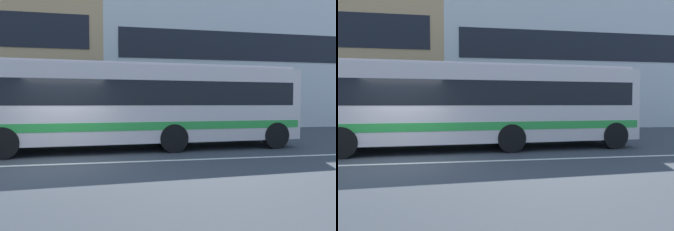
% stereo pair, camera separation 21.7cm
% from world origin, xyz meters
% --- Properties ---
extents(ground_plane, '(160.00, 160.00, 0.00)m').
position_xyz_m(ground_plane, '(0.00, 0.00, 0.00)').
color(ground_plane, '#393D44').
extents(lane_centre_line, '(60.00, 0.16, 0.01)m').
position_xyz_m(lane_centre_line, '(0.00, 0.00, 0.00)').
color(lane_centre_line, silver).
rests_on(lane_centre_line, ground_plane).
extents(hedge_row_far, '(22.68, 1.10, 0.87)m').
position_xyz_m(hedge_row_far, '(-0.84, 6.35, 0.43)').
color(hedge_row_far, '#1B511B').
rests_on(hedge_row_far, ground_plane).
extents(apartment_block_right, '(23.23, 9.28, 9.74)m').
position_xyz_m(apartment_block_right, '(12.43, 14.99, 4.87)').
color(apartment_block_right, silver).
rests_on(apartment_block_right, ground_plane).
extents(transit_bus, '(11.55, 3.16, 3.13)m').
position_xyz_m(transit_bus, '(2.80, 2.50, 1.73)').
color(transit_bus, beige).
rests_on(transit_bus, ground_plane).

